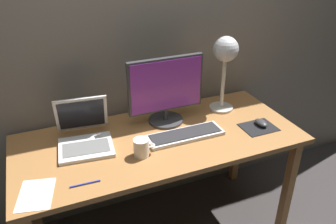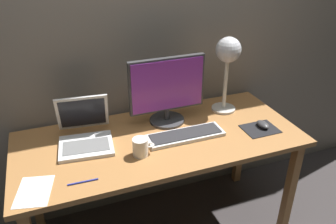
% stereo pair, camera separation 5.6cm
% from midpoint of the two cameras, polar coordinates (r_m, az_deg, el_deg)
% --- Properties ---
extents(back_wall, '(4.80, 0.06, 2.60)m').
position_cam_midpoint_polar(back_wall, '(2.06, -6.59, 14.76)').
color(back_wall, gray).
rests_on(back_wall, ground).
extents(desk, '(1.60, 0.70, 0.74)m').
position_cam_midpoint_polar(desk, '(1.97, -2.20, -6.18)').
color(desk, '#A8703D').
rests_on(desk, ground).
extents(monitor, '(0.46, 0.21, 0.41)m').
position_cam_midpoint_polar(monitor, '(1.99, -1.18, 3.82)').
color(monitor, '#38383A').
rests_on(monitor, desk).
extents(keyboard_main, '(0.44, 0.14, 0.03)m').
position_cam_midpoint_polar(keyboard_main, '(1.93, 2.08, -3.83)').
color(keyboard_main, silver).
rests_on(keyboard_main, desk).
extents(laptop, '(0.32, 0.35, 0.25)m').
position_cam_midpoint_polar(laptop, '(1.91, -14.70, -3.16)').
color(laptop, silver).
rests_on(laptop, desk).
extents(desk_lamp, '(0.15, 0.15, 0.48)m').
position_cam_midpoint_polar(desk_lamp, '(2.11, 8.81, 9.24)').
color(desk_lamp, beige).
rests_on(desk_lamp, desk).
extents(mousepad, '(0.20, 0.16, 0.00)m').
position_cam_midpoint_polar(mousepad, '(2.08, 14.15, -2.50)').
color(mousepad, black).
rests_on(mousepad, desk).
extents(mouse, '(0.06, 0.10, 0.03)m').
position_cam_midpoint_polar(mouse, '(2.09, 14.57, -1.77)').
color(mouse, '#38383A').
rests_on(mouse, mousepad).
extents(coffee_mug, '(0.12, 0.08, 0.10)m').
position_cam_midpoint_polar(coffee_mug, '(1.76, -5.35, -5.95)').
color(coffee_mug, white).
rests_on(coffee_mug, desk).
extents(paper_sheet_by_keyboard, '(0.19, 0.24, 0.00)m').
position_cam_midpoint_polar(paper_sheet_by_keyboard, '(1.67, -22.13, -12.67)').
color(paper_sheet_by_keyboard, white).
rests_on(paper_sheet_by_keyboard, desk).
extents(pen, '(0.14, 0.01, 0.01)m').
position_cam_midpoint_polar(pen, '(1.65, -14.65, -11.55)').
color(pen, '#2633A5').
rests_on(pen, desk).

